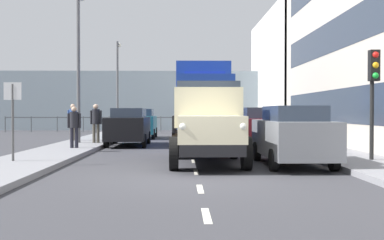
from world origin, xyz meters
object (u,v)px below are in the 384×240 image
Objects in this scene: traffic_light_near at (373,80)px; lamp_post_promenade at (79,53)px; pedestrian_in_dark_coat at (96,120)px; lamp_post_far at (118,78)px; car_grey_kerbside_near at (292,135)px; car_black_oppositeside_0 at (129,126)px; car_silver_kerbside_2 at (244,125)px; car_teal_oppositeside_1 at (140,123)px; car_maroon_kerbside_1 at (261,128)px; street_sign at (13,107)px; pedestrian_by_lamp at (73,119)px; truck_vintage_cream at (208,125)px; pedestrian_couple_a at (74,124)px; lorry_cargo_blue at (202,101)px.

traffic_light_near is 13.38m from lamp_post_promenade.
pedestrian_in_dark_coat is 0.27× the size of lamp_post_far.
car_grey_kerbside_near is 1.02× the size of car_black_oppositeside_0.
car_silver_kerbside_2 is at bearing 128.38° from lamp_post_far.
lamp_post_far is (2.11, -6.05, 3.07)m from car_teal_oppositeside_1.
car_grey_kerbside_near is 10.90m from car_silver_kerbside_2.
street_sign reaches higher than car_maroon_kerbside_1.
lamp_post_promenade is (-0.63, 1.51, 3.05)m from pedestrian_by_lamp.
truck_vintage_cream reaches higher than pedestrian_couple_a.
car_silver_kerbside_2 is (-0.00, -5.33, -0.00)m from car_maroon_kerbside_1.
lorry_cargo_blue is 5.09× the size of pedestrian_couple_a.
truck_vintage_cream is 1.44× the size of car_silver_kerbside_2.
street_sign is at bearing 89.12° from lamp_post_promenade.
car_maroon_kerbside_1 is at bearing -90.00° from car_grey_kerbside_near.
pedestrian_couple_a is at bearing -44.18° from truck_vintage_cream.
lorry_cargo_blue reaches higher than traffic_light_near.
pedestrian_couple_a is at bearing 103.09° from pedestrian_by_lamp.
pedestrian_by_lamp is (1.44, -1.81, 0.02)m from pedestrian_in_dark_coat.
pedestrian_couple_a reaches higher than car_maroon_kerbside_1.
pedestrian_couple_a is 15.88m from lamp_post_far.
traffic_light_near is at bearing 140.93° from lamp_post_promenade.
pedestrian_couple_a is at bearing 4.01° from car_maroon_kerbside_1.
truck_vintage_cream reaches higher than street_sign.
car_silver_kerbside_2 is at bearing -141.61° from pedestrian_couple_a.
car_teal_oppositeside_1 is (3.44, -4.73, -1.18)m from lorry_cargo_blue.
lamp_post_far reaches higher than car_grey_kerbside_near.
street_sign is (5.60, 0.18, 0.50)m from truck_vintage_cream.
truck_vintage_cream is 0.81× the size of lamp_post_promenade.
car_teal_oppositeside_1 is 2.43× the size of pedestrian_couple_a.
car_maroon_kerbside_1 is (0.00, -5.57, -0.00)m from car_grey_kerbside_near.
street_sign reaches higher than car_teal_oppositeside_1.
car_maroon_kerbside_1 is at bearing 152.70° from pedestrian_by_lamp.
lamp_post_far is at bearing -90.75° from lamp_post_promenade.
lamp_post_far reaches higher than pedestrian_in_dark_coat.
truck_vintage_cream is 21.29m from lamp_post_far.
traffic_light_near reaches higher than car_maroon_kerbside_1.
pedestrian_by_lamp is (6.10, -9.73, 0.03)m from truck_vintage_cream.
lorry_cargo_blue is 1.18× the size of lamp_post_promenade.
car_maroon_kerbside_1 is 9.05m from lamp_post_promenade.
traffic_light_near reaches higher than pedestrian_in_dark_coat.
pedestrian_in_dark_coat is at bearing 77.34° from car_teal_oppositeside_1.
lorry_cargo_blue reaches higher than car_black_oppositeside_0.
truck_vintage_cream is 3.16× the size of pedestrian_by_lamp.
lamp_post_promenade is (7.89, -8.46, 3.36)m from car_grey_kerbside_near.
street_sign is (0.13, 8.40, -2.58)m from lamp_post_promenade.
lamp_post_promenade is at bearing -81.41° from pedestrian_couple_a.
car_maroon_kerbside_1 is (-2.43, -5.33, -0.28)m from truck_vintage_cream.
car_grey_kerbside_near is 13.12m from pedestrian_by_lamp.
car_grey_kerbside_near is 8.95m from pedestrian_couple_a.
car_silver_kerbside_2 and car_black_oppositeside_0 have the same top height.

